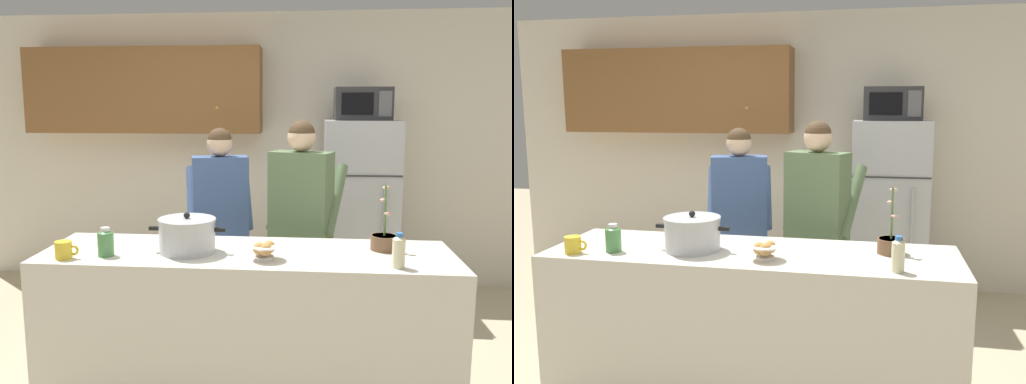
# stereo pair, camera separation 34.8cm
# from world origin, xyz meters

# --- Properties ---
(back_wall_unit) EXTENTS (6.00, 0.48, 2.60)m
(back_wall_unit) POSITION_xyz_m (-0.29, 2.25, 1.44)
(back_wall_unit) COLOR silver
(back_wall_unit) RESTS_ON ground
(kitchen_island) EXTENTS (2.31, 0.68, 0.92)m
(kitchen_island) POSITION_xyz_m (0.00, 0.00, 0.46)
(kitchen_island) COLOR silver
(kitchen_island) RESTS_ON ground
(refrigerator) EXTENTS (0.64, 0.68, 1.61)m
(refrigerator) POSITION_xyz_m (0.81, 1.85, 0.80)
(refrigerator) COLOR #B7BABF
(refrigerator) RESTS_ON ground
(microwave) EXTENTS (0.48, 0.37, 0.28)m
(microwave) POSITION_xyz_m (0.81, 1.83, 1.75)
(microwave) COLOR #2D2D30
(microwave) RESTS_ON refrigerator
(person_near_pot) EXTENTS (0.55, 0.49, 1.58)m
(person_near_pot) POSITION_xyz_m (-0.29, 0.89, 0.97)
(person_near_pot) COLOR #33384C
(person_near_pot) RESTS_ON ground
(person_by_sink) EXTENTS (0.59, 0.54, 1.63)m
(person_by_sink) POSITION_xyz_m (0.30, 0.73, 1.02)
(person_by_sink) COLOR #33384C
(person_by_sink) RESTS_ON ground
(cooking_pot) EXTENTS (0.43, 0.32, 0.23)m
(cooking_pot) POSITION_xyz_m (-0.33, -0.04, 1.02)
(cooking_pot) COLOR silver
(cooking_pot) RESTS_ON kitchen_island
(coffee_mug) EXTENTS (0.13, 0.09, 0.10)m
(coffee_mug) POSITION_xyz_m (-0.96, -0.23, 0.97)
(coffee_mug) COLOR yellow
(coffee_mug) RESTS_ON kitchen_island
(bread_bowl) EXTENTS (0.18, 0.18, 0.10)m
(bread_bowl) POSITION_xyz_m (0.11, -0.16, 0.97)
(bread_bowl) COLOR white
(bread_bowl) RESTS_ON kitchen_island
(bottle_near_edge) EXTENTS (0.07, 0.07, 0.18)m
(bottle_near_edge) POSITION_xyz_m (0.80, -0.23, 1.01)
(bottle_near_edge) COLOR beige
(bottle_near_edge) RESTS_ON kitchen_island
(bottle_mid_counter) EXTENTS (0.09, 0.09, 0.16)m
(bottle_mid_counter) POSITION_xyz_m (-0.76, -0.16, 1.00)
(bottle_mid_counter) COLOR #4C8C4C
(bottle_mid_counter) RESTS_ON kitchen_island
(potted_orchid) EXTENTS (0.15, 0.15, 0.37)m
(potted_orchid) POSITION_xyz_m (0.77, 0.10, 0.98)
(potted_orchid) COLOR brown
(potted_orchid) RESTS_ON kitchen_island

